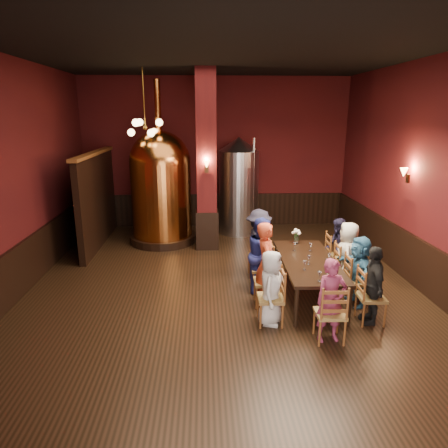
{
  "coord_description": "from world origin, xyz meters",
  "views": [
    {
      "loc": [
        -0.36,
        -7.3,
        3.43
      ],
      "look_at": [
        0.01,
        0.2,
        1.35
      ],
      "focal_mm": 32.0,
      "sensor_mm": 36.0,
      "label": 1
    }
  ],
  "objects_px": {
    "person_2": "(262,254)",
    "person_0": "(271,288)",
    "person_1": "(266,265)",
    "dining_table": "(308,263)",
    "steel_vessel": "(239,186)",
    "rose_vase": "(297,234)",
    "copper_kettle": "(161,186)"
  },
  "relations": [
    {
      "from": "person_2",
      "to": "copper_kettle",
      "type": "bearing_deg",
      "value": 47.39
    },
    {
      "from": "person_1",
      "to": "steel_vessel",
      "type": "relative_size",
      "value": 0.57
    },
    {
      "from": "person_0",
      "to": "rose_vase",
      "type": "relative_size",
      "value": 3.94
    },
    {
      "from": "person_2",
      "to": "copper_kettle",
      "type": "xyz_separation_m",
      "value": [
        -2.28,
        3.28,
        0.81
      ]
    },
    {
      "from": "person_1",
      "to": "copper_kettle",
      "type": "bearing_deg",
      "value": 35.21
    },
    {
      "from": "steel_vessel",
      "to": "copper_kettle",
      "type": "bearing_deg",
      "value": -160.06
    },
    {
      "from": "steel_vessel",
      "to": "person_0",
      "type": "bearing_deg",
      "value": -89.07
    },
    {
      "from": "person_2",
      "to": "person_0",
      "type": "bearing_deg",
      "value": -169.14
    },
    {
      "from": "dining_table",
      "to": "rose_vase",
      "type": "height_order",
      "value": "rose_vase"
    },
    {
      "from": "person_0",
      "to": "steel_vessel",
      "type": "bearing_deg",
      "value": 21.13
    },
    {
      "from": "dining_table",
      "to": "person_2",
      "type": "xyz_separation_m",
      "value": [
        -0.84,
        0.36,
        0.06
      ]
    },
    {
      "from": "dining_table",
      "to": "person_2",
      "type": "bearing_deg",
      "value": 158.78
    },
    {
      "from": "copper_kettle",
      "to": "steel_vessel",
      "type": "distance_m",
      "value": 2.3
    },
    {
      "from": "person_1",
      "to": "copper_kettle",
      "type": "height_order",
      "value": "copper_kettle"
    },
    {
      "from": "person_0",
      "to": "rose_vase",
      "type": "bearing_deg",
      "value": -3.47
    },
    {
      "from": "person_0",
      "to": "copper_kettle",
      "type": "relative_size",
      "value": 0.3
    },
    {
      "from": "person_1",
      "to": "rose_vase",
      "type": "bearing_deg",
      "value": -27.6
    },
    {
      "from": "person_1",
      "to": "rose_vase",
      "type": "height_order",
      "value": "person_1"
    },
    {
      "from": "dining_table",
      "to": "person_1",
      "type": "xyz_separation_m",
      "value": [
        -0.86,
        -0.3,
        0.1
      ]
    },
    {
      "from": "person_1",
      "to": "person_2",
      "type": "distance_m",
      "value": 0.66
    },
    {
      "from": "dining_table",
      "to": "copper_kettle",
      "type": "height_order",
      "value": "copper_kettle"
    },
    {
      "from": "dining_table",
      "to": "rose_vase",
      "type": "relative_size",
      "value": 7.45
    },
    {
      "from": "steel_vessel",
      "to": "person_2",
      "type": "bearing_deg",
      "value": -88.21
    },
    {
      "from": "person_1",
      "to": "person_2",
      "type": "relative_size",
      "value": 1.06
    },
    {
      "from": "dining_table",
      "to": "copper_kettle",
      "type": "xyz_separation_m",
      "value": [
        -3.12,
        3.64,
        0.87
      ]
    },
    {
      "from": "steel_vessel",
      "to": "rose_vase",
      "type": "bearing_deg",
      "value": -74.42
    },
    {
      "from": "person_1",
      "to": "rose_vase",
      "type": "relative_size",
      "value": 4.85
    },
    {
      "from": "person_2",
      "to": "copper_kettle",
      "type": "relative_size",
      "value": 0.35
    },
    {
      "from": "steel_vessel",
      "to": "rose_vase",
      "type": "height_order",
      "value": "steel_vessel"
    },
    {
      "from": "dining_table",
      "to": "person_2",
      "type": "relative_size",
      "value": 1.62
    },
    {
      "from": "dining_table",
      "to": "steel_vessel",
      "type": "xyz_separation_m",
      "value": [
        -0.97,
        4.42,
        0.71
      ]
    },
    {
      "from": "copper_kettle",
      "to": "rose_vase",
      "type": "relative_size",
      "value": 13.08
    }
  ]
}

